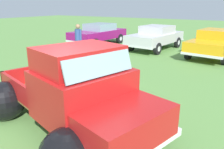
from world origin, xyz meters
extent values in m
plane|color=#609347|center=(0.00, 0.00, 0.00)|extent=(80.00, 80.00, 0.00)
cylinder|color=black|center=(1.63, 0.44, 0.38)|extent=(0.79, 0.42, 0.76)
cylinder|color=silver|center=(1.63, 0.44, 0.38)|extent=(0.39, 0.32, 0.34)
cylinder|color=black|center=(-1.06, 1.20, 0.38)|extent=(0.79, 0.42, 0.76)
cylinder|color=silver|center=(-1.06, 1.20, 0.38)|extent=(0.39, 0.32, 0.34)
cylinder|color=black|center=(-1.54, -0.47, 0.38)|extent=(0.79, 0.42, 0.76)
cylinder|color=silver|center=(-1.54, -0.47, 0.38)|extent=(0.39, 0.32, 0.34)
sphere|color=black|center=(-1.05, 1.25, 0.44)|extent=(1.18, 1.18, 0.96)
sphere|color=black|center=(-1.55, -0.52, 0.44)|extent=(1.18, 1.18, 0.96)
cube|color=olive|center=(-0.91, 0.26, 0.54)|extent=(2.39, 2.04, 0.04)
cube|color=red|center=(-0.72, 0.96, 0.77)|extent=(1.99, 0.63, 0.50)
cube|color=red|center=(-1.11, -0.44, 0.77)|extent=(1.99, 0.63, 0.50)
cube|color=red|center=(0.03, -0.01, 0.77)|extent=(0.50, 1.50, 0.50)
cube|color=red|center=(-1.86, 0.53, 0.77)|extent=(0.50, 1.50, 0.50)
cube|color=red|center=(0.63, -0.18, 0.99)|extent=(1.86, 2.03, 0.95)
cube|color=red|center=(0.53, -0.15, 1.70)|extent=(1.53, 1.79, 0.45)
cube|color=#8CADB7|center=(1.15, -0.33, 1.68)|extent=(0.54, 1.45, 0.38)
cube|color=red|center=(1.64, -0.46, 0.80)|extent=(1.64, 1.90, 0.55)
sphere|color=black|center=(1.64, 0.47, 0.42)|extent=(1.14, 1.14, 0.92)
cube|color=silver|center=(-2.16, 0.61, 0.46)|extent=(0.65, 1.94, 0.14)
sphere|color=red|center=(-1.90, 1.36, 0.64)|extent=(0.14, 0.14, 0.11)
cylinder|color=black|center=(-4.99, 7.90, 0.33)|extent=(0.25, 0.67, 0.66)
cylinder|color=silver|center=(-4.99, 7.90, 0.33)|extent=(0.23, 0.31, 0.30)
cylinder|color=black|center=(-6.68, 8.02, 0.33)|extent=(0.25, 0.67, 0.66)
cylinder|color=silver|center=(-6.68, 8.02, 0.33)|extent=(0.23, 0.31, 0.30)
cylinder|color=black|center=(-4.79, 10.64, 0.33)|extent=(0.25, 0.67, 0.66)
cylinder|color=silver|center=(-4.79, 10.64, 0.33)|extent=(0.23, 0.31, 0.30)
cylinder|color=black|center=(-6.48, 10.76, 0.33)|extent=(0.25, 0.67, 0.66)
cylinder|color=silver|center=(-6.48, 10.76, 0.33)|extent=(0.23, 0.31, 0.30)
cube|color=#8C1466|center=(-5.74, 9.33, 0.71)|extent=(2.12, 4.42, 0.55)
cube|color=#8CADB7|center=(-5.72, 9.50, 1.21)|extent=(1.70, 1.92, 0.45)
cube|color=silver|center=(-5.58, 11.44, 0.45)|extent=(1.88, 0.24, 0.12)
cube|color=silver|center=(-5.89, 7.23, 0.45)|extent=(1.88, 0.24, 0.12)
cylinder|color=black|center=(-1.08, 8.40, 0.33)|extent=(0.27, 0.68, 0.66)
cylinder|color=silver|center=(-1.08, 8.40, 0.33)|extent=(0.24, 0.32, 0.30)
cylinder|color=black|center=(-2.82, 8.60, 0.33)|extent=(0.27, 0.68, 0.66)
cylinder|color=silver|center=(-2.82, 8.60, 0.33)|extent=(0.24, 0.32, 0.30)
cylinder|color=black|center=(-0.77, 11.14, 0.33)|extent=(0.27, 0.68, 0.66)
cylinder|color=silver|center=(-0.77, 11.14, 0.33)|extent=(0.24, 0.32, 0.30)
cylinder|color=black|center=(-2.52, 11.33, 0.33)|extent=(0.27, 0.68, 0.66)
cylinder|color=silver|center=(-2.52, 11.33, 0.33)|extent=(0.24, 0.32, 0.30)
cube|color=silver|center=(-1.80, 9.87, 0.71)|extent=(2.34, 4.49, 0.55)
cube|color=silver|center=(-1.78, 10.04, 1.21)|extent=(1.82, 1.98, 0.45)
cube|color=silver|center=(-1.56, 11.97, 0.45)|extent=(1.93, 0.31, 0.12)
cube|color=silver|center=(-2.03, 7.77, 0.45)|extent=(1.93, 0.31, 0.12)
cylinder|color=black|center=(0.67, 8.17, 0.33)|extent=(0.29, 0.68, 0.66)
cylinder|color=silver|center=(0.67, 8.17, 0.33)|extent=(0.25, 0.32, 0.30)
cylinder|color=black|center=(1.04, 10.93, 0.33)|extent=(0.29, 0.68, 0.66)
cylinder|color=silver|center=(1.04, 10.93, 0.33)|extent=(0.25, 0.32, 0.30)
cube|color=#F2A819|center=(1.71, 9.43, 0.71)|extent=(2.41, 4.56, 0.55)
cube|color=#F2A819|center=(1.73, 9.61, 1.21)|extent=(1.84, 2.03, 0.45)
cube|color=silver|center=(1.42, 7.32, 0.45)|extent=(1.90, 0.36, 0.12)
cylinder|color=gray|center=(-4.31, 5.48, 0.42)|extent=(0.19, 0.19, 0.84)
cylinder|color=gray|center=(-4.15, 5.42, 0.42)|extent=(0.19, 0.19, 0.84)
cylinder|color=#334C8C|center=(-4.23, 5.45, 1.16)|extent=(0.43, 0.43, 0.63)
cylinder|color=#A87A56|center=(-4.44, 5.52, 1.19)|extent=(0.11, 0.11, 0.60)
cylinder|color=#334C8C|center=(-4.02, 5.38, 1.19)|extent=(0.11, 0.11, 0.60)
sphere|color=#A87A56|center=(-4.23, 5.45, 1.62)|extent=(0.29, 0.29, 0.23)
cube|color=black|center=(-0.57, 2.41, 0.01)|extent=(0.36, 0.36, 0.03)
cone|color=orange|center=(-0.57, 2.41, 0.33)|extent=(0.28, 0.28, 0.60)
cylinder|color=white|center=(-0.57, 2.41, 0.42)|extent=(0.17, 0.17, 0.08)
camera|label=1|loc=(3.32, -3.41, 2.68)|focal=36.17mm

